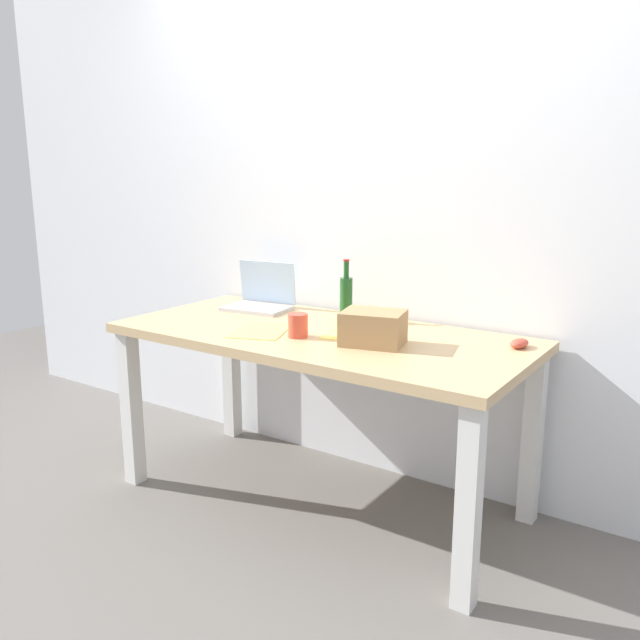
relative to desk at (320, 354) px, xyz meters
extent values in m
plane|color=slate|center=(0.00, 0.00, -0.66)|extent=(8.00, 8.00, 0.00)
cube|color=white|center=(0.00, 0.46, 0.64)|extent=(5.20, 0.08, 2.60)
cube|color=tan|center=(0.00, 0.00, 0.08)|extent=(1.73, 0.80, 0.04)
cube|color=silver|center=(-0.80, -0.34, -0.30)|extent=(0.07, 0.07, 0.72)
cube|color=silver|center=(0.80, -0.34, -0.30)|extent=(0.07, 0.07, 0.72)
cube|color=silver|center=(-0.80, 0.34, -0.30)|extent=(0.07, 0.07, 0.72)
cube|color=silver|center=(0.80, 0.34, -0.30)|extent=(0.07, 0.07, 0.72)
cube|color=silver|center=(-0.49, 0.18, 0.11)|extent=(0.32, 0.23, 0.02)
cube|color=silver|center=(-0.50, 0.28, 0.22)|extent=(0.30, 0.07, 0.21)
cylinder|color=#1E5123|center=(-0.03, 0.25, 0.19)|extent=(0.06, 0.06, 0.19)
cylinder|color=#1E5123|center=(-0.03, 0.25, 0.32)|extent=(0.02, 0.02, 0.07)
cylinder|color=#B21E19|center=(-0.03, 0.25, 0.36)|extent=(0.03, 0.03, 0.01)
ellipsoid|color=#D84C38|center=(0.76, 0.22, 0.11)|extent=(0.07, 0.11, 0.03)
cube|color=tan|center=(0.28, -0.05, 0.16)|extent=(0.27, 0.23, 0.13)
cylinder|color=#D84C38|center=(-0.02, -0.12, 0.14)|extent=(0.08, 0.08, 0.09)
cube|color=#F4E06B|center=(-0.21, -0.12, 0.10)|extent=(0.31, 0.35, 0.00)
cube|color=#F4E06B|center=(0.13, 0.07, 0.10)|extent=(0.27, 0.34, 0.00)
camera|label=1|loc=(1.49, -2.20, 0.76)|focal=37.11mm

